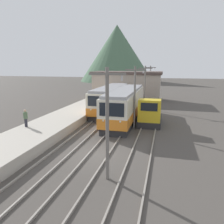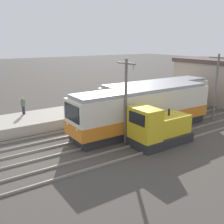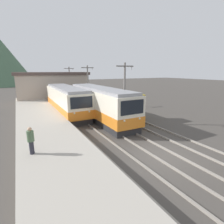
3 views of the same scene
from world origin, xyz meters
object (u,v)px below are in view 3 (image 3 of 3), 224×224
Objects in this scene: commuter_train_center at (99,105)px; catenary_mast_far at (88,84)px; commuter_train_left at (66,102)px; person_on_platform at (31,140)px; catenary_mast_mid at (124,91)px; shunting_locomotive at (126,108)px; catenary_mast_distant at (70,81)px.

commuter_train_center is 2.12× the size of catenary_mast_far.
commuter_train_left is 13.13m from person_on_platform.
catenary_mast_far reaches higher than commuter_train_center.
commuter_train_left is 7.77× the size of person_on_platform.
catenary_mast_mid reaches higher than commuter_train_left.
commuter_train_left is 7.87m from shunting_locomotive.
person_on_platform is (-10.83, -6.82, 0.55)m from shunting_locomotive.
catenary_mast_distant is (1.51, 18.32, 1.76)m from commuter_train_center.
catenary_mast_far is 10.68m from catenary_mast_distant.
commuter_train_center is (2.80, -4.19, 0.06)m from commuter_train_left.
person_on_platform is (-5.03, -12.12, 0.09)m from commuter_train_left.
commuter_train_left is 1.97× the size of catenary_mast_distant.
shunting_locomotive is (3.00, -1.11, -0.52)m from commuter_train_center.
catenary_mast_distant is 27.92m from person_on_platform.
catenary_mast_distant is at bearing 73.04° from commuter_train_left.
catenary_mast_distant is at bearing 70.41° from person_on_platform.
commuter_train_left is at bearing 123.76° from commuter_train_center.
shunting_locomotive is 0.75× the size of catenary_mast_far.
commuter_train_left is at bearing 137.57° from shunting_locomotive.
commuter_train_center is 3.24m from shunting_locomotive.
catenary_mast_far is (0.00, 10.68, 0.00)m from catenary_mast_mid.
commuter_train_center reaches higher than shunting_locomotive.
person_on_platform is at bearing -134.65° from commuter_train_center.
shunting_locomotive is 0.75× the size of catenary_mast_mid.
person_on_platform is at bearing -112.56° from commuter_train_left.
commuter_train_left is at bearing -106.96° from catenary_mast_distant.
shunting_locomotive is at bearing -80.32° from catenary_mast_far.
catenary_mast_far reaches higher than shunting_locomotive.
shunting_locomotive is at bearing -85.61° from catenary_mast_distant.
catenary_mast_far is at bearing -90.00° from catenary_mast_distant.
catenary_mast_distant reaches higher than commuter_train_center.
person_on_platform is (-9.34, -26.25, -1.74)m from catenary_mast_distant.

